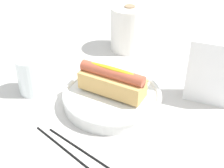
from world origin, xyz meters
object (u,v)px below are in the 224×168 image
object	(u,v)px
chopstick_far	(72,154)
napkin_box	(213,72)
serving_bowl	(112,97)
chopstick_near	(89,154)
hotdog_front	(112,81)
paper_towel_roll	(129,28)
water_glass	(32,76)

from	to	relation	value
chopstick_far	napkin_box	bearing A→B (deg)	74.54
serving_bowl	chopstick_near	distance (m)	0.17
chopstick_far	hotdog_front	bearing A→B (deg)	108.74
serving_bowl	paper_towel_roll	world-z (taller)	paper_towel_roll
napkin_box	hotdog_front	bearing A→B (deg)	-154.87
hotdog_front	water_glass	bearing A→B (deg)	-173.00
serving_bowl	hotdog_front	size ratio (longest dim) A/B	1.45
serving_bowl	napkin_box	bearing A→B (deg)	26.18
serving_bowl	chopstick_far	xyz separation A→B (m)	(-0.01, -0.18, -0.02)
serving_bowl	napkin_box	world-z (taller)	napkin_box
napkin_box	paper_towel_roll	bearing A→B (deg)	144.24
water_glass	paper_towel_roll	bearing A→B (deg)	65.41
chopstick_near	chopstick_far	bearing A→B (deg)	-140.12
water_glass	napkin_box	bearing A→B (deg)	17.22
serving_bowl	paper_towel_roll	xyz separation A→B (m)	(-0.06, 0.28, 0.05)
hotdog_front	paper_towel_roll	distance (m)	0.29
hotdog_front	chopstick_near	bearing A→B (deg)	-83.13
serving_bowl	napkin_box	size ratio (longest dim) A/B	1.50
serving_bowl	chopstick_far	bearing A→B (deg)	-93.22
water_glass	napkin_box	distance (m)	0.42
water_glass	chopstick_near	size ratio (longest dim) A/B	0.41
hotdog_front	chopstick_near	world-z (taller)	hotdog_front
paper_towel_roll	chopstick_far	xyz separation A→B (m)	(0.05, -0.46, -0.06)
paper_towel_roll	serving_bowl	bearing A→B (deg)	-78.37
water_glass	napkin_box	size ratio (longest dim) A/B	0.60
hotdog_front	chopstick_far	distance (m)	0.19
napkin_box	serving_bowl	bearing A→B (deg)	-154.87
hotdog_front	water_glass	world-z (taller)	hotdog_front
paper_towel_roll	napkin_box	size ratio (longest dim) A/B	0.89
paper_towel_roll	chopstick_far	bearing A→B (deg)	-84.07
serving_bowl	chopstick_far	world-z (taller)	serving_bowl
hotdog_front	chopstick_near	size ratio (longest dim) A/B	0.70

